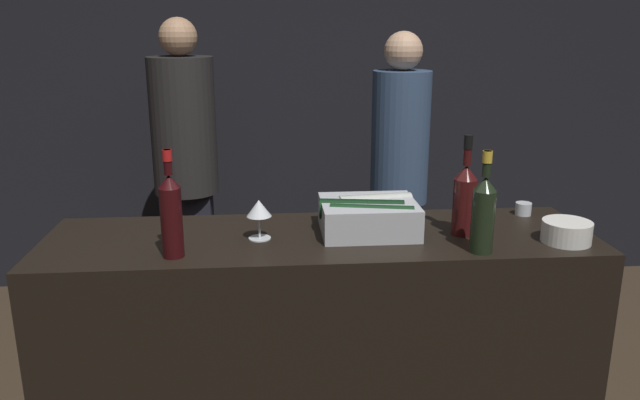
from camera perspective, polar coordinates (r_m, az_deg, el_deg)
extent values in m
cube|color=black|center=(4.29, -2.46, 10.57)|extent=(6.40, 0.06, 2.80)
cube|color=black|center=(2.40, 0.06, -15.63)|extent=(1.90, 0.54, 1.09)
cube|color=#B7BABF|center=(2.19, 4.44, -1.56)|extent=(0.33, 0.28, 0.11)
cylinder|color=#143319|center=(2.12, 4.75, -1.33)|extent=(0.29, 0.12, 0.07)
cylinder|color=black|center=(2.18, 3.84, -0.87)|extent=(0.30, 0.12, 0.07)
cylinder|color=#B2B7AD|center=(2.24, 5.10, -0.39)|extent=(0.27, 0.10, 0.07)
cylinder|color=silver|center=(2.25, 21.62, -2.71)|extent=(0.16, 0.16, 0.07)
cylinder|color=gray|center=(2.24, 21.69, -1.97)|extent=(0.13, 0.13, 0.01)
cylinder|color=silver|center=(2.14, -5.53, -3.49)|extent=(0.08, 0.08, 0.00)
cylinder|color=silver|center=(2.13, -5.56, -2.46)|extent=(0.01, 0.01, 0.08)
cone|color=silver|center=(2.11, -5.61, -0.74)|extent=(0.08, 0.08, 0.06)
cylinder|color=silver|center=(2.51, 18.10, -0.77)|extent=(0.06, 0.06, 0.05)
sphere|color=#F9D67F|center=(2.51, 18.10, -0.71)|extent=(0.03, 0.03, 0.03)
cylinder|color=black|center=(1.99, -13.40, -2.02)|extent=(0.07, 0.07, 0.22)
cone|color=black|center=(1.96, -13.65, 1.67)|extent=(0.07, 0.07, 0.04)
cylinder|color=black|center=(1.94, -13.77, 3.37)|extent=(0.03, 0.03, 0.08)
cylinder|color=red|center=(1.94, -13.81, 3.99)|extent=(0.03, 0.03, 0.04)
cylinder|color=black|center=(2.05, 14.65, -1.93)|extent=(0.07, 0.07, 0.20)
cone|color=black|center=(2.01, 14.89, 1.43)|extent=(0.07, 0.07, 0.04)
cylinder|color=black|center=(2.00, 15.02, 3.20)|extent=(0.03, 0.03, 0.08)
cylinder|color=gold|center=(2.00, 15.07, 3.83)|extent=(0.03, 0.03, 0.04)
cylinder|color=#380F0F|center=(2.20, 13.03, -0.64)|extent=(0.08, 0.08, 0.20)
cone|color=#380F0F|center=(2.17, 13.24, 2.47)|extent=(0.08, 0.08, 0.05)
cylinder|color=#380F0F|center=(2.16, 13.36, 4.44)|extent=(0.03, 0.03, 0.10)
cylinder|color=black|center=(2.15, 13.41, 5.19)|extent=(0.03, 0.03, 0.05)
cube|color=black|center=(3.75, 6.93, -6.04)|extent=(0.24, 0.18, 0.81)
cylinder|color=#334766|center=(3.54, 7.35, 5.67)|extent=(0.32, 0.32, 0.74)
sphere|color=tan|center=(3.48, 7.63, 13.37)|extent=(0.21, 0.21, 0.21)
cube|color=black|center=(3.85, -11.66, -5.36)|extent=(0.28, 0.20, 0.85)
cylinder|color=black|center=(3.64, -12.38, 6.63)|extent=(0.37, 0.37, 0.77)
sphere|color=tan|center=(3.59, -12.85, 14.35)|extent=(0.21, 0.21, 0.21)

